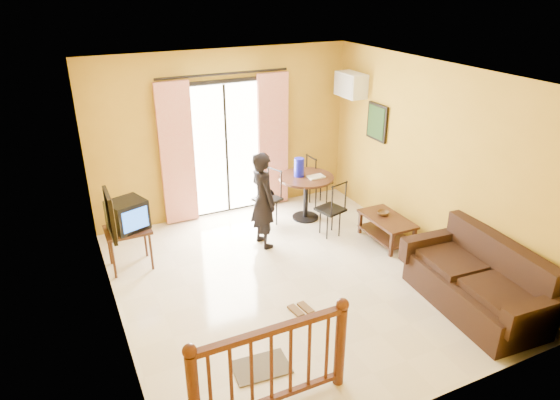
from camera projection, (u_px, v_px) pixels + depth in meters
name	position (u px, v px, depth m)	size (l,w,h in m)	color
ground	(290.00, 280.00, 6.87)	(5.00, 5.00, 0.00)	beige
room_shell	(291.00, 164.00, 6.17)	(5.00, 5.00, 5.00)	white
balcony_door	(226.00, 148.00, 8.39)	(2.25, 0.14, 2.46)	black
tv_table	(128.00, 234.00, 6.98)	(0.61, 0.51, 0.61)	black
television	(128.00, 215.00, 6.87)	(0.58, 0.55, 0.42)	black
picture_left	(110.00, 215.00, 5.20)	(0.05, 0.42, 0.52)	black
dining_table	(306.00, 185.00, 8.39)	(0.92, 0.92, 0.77)	black
water_jug	(299.00, 167.00, 8.28)	(0.17, 0.17, 0.31)	#1315B5
serving_tray	(316.00, 177.00, 8.29)	(0.28, 0.18, 0.02)	beige
dining_chairs	(305.00, 220.00, 8.57)	(1.63, 1.58, 0.95)	black
air_conditioner	(351.00, 85.00, 8.41)	(0.31, 0.60, 0.40)	white
botanical_print	(377.00, 122.00, 8.13)	(0.05, 0.50, 0.60)	black
coffee_table	(387.00, 226.00, 7.77)	(0.52, 0.93, 0.41)	black
bowl	(383.00, 213.00, 7.79)	(0.18, 0.18, 0.06)	#53391C
sofa	(479.00, 283.00, 6.20)	(0.99, 1.94, 0.90)	black
standing_person	(263.00, 200.00, 7.49)	(0.55, 0.36, 1.51)	black
stair_balustrade	(271.00, 362.00, 4.63)	(1.63, 0.13, 1.04)	#471E0F
doormat	(261.00, 367.00, 5.33)	(0.60, 0.40, 0.02)	#564F45
sandals	(301.00, 309.00, 6.25)	(0.27, 0.26, 0.03)	#53391C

